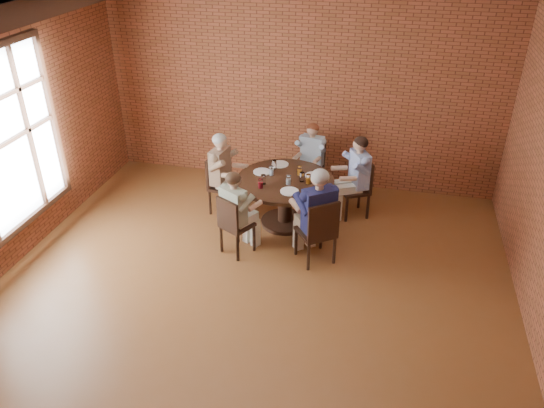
% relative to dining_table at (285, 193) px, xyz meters
% --- Properties ---
extents(floor, '(7.00, 7.00, 0.00)m').
position_rel_dining_table_xyz_m(floor, '(-0.08, -2.00, -0.53)').
color(floor, brown).
rests_on(floor, ground).
extents(ceiling, '(7.00, 7.00, 0.00)m').
position_rel_dining_table_xyz_m(ceiling, '(-0.08, -2.00, 2.87)').
color(ceiling, silver).
rests_on(ceiling, wall_back).
extents(wall_back, '(7.00, 0.00, 7.00)m').
position_rel_dining_table_xyz_m(wall_back, '(-0.08, 1.50, 1.17)').
color(wall_back, brown).
rests_on(wall_back, ground).
extents(window, '(0.10, 2.16, 2.36)m').
position_rel_dining_table_xyz_m(window, '(-3.26, -1.60, 1.12)').
color(window, white).
rests_on(window, wall_left).
extents(dining_table, '(1.43, 1.43, 0.75)m').
position_rel_dining_table_xyz_m(dining_table, '(0.00, 0.00, 0.00)').
color(dining_table, black).
rests_on(dining_table, floor).
extents(chair_a, '(0.55, 0.55, 0.92)m').
position_rel_dining_table_xyz_m(chair_a, '(1.05, 0.54, -0.03)').
color(chair_a, black).
rests_on(chair_a, floor).
extents(diner_a, '(0.78, 0.73, 1.29)m').
position_rel_dining_table_xyz_m(diner_a, '(0.97, 0.50, 0.12)').
color(diner_a, '#445EB2').
rests_on(diner_a, floor).
extents(chair_b, '(0.44, 0.44, 0.88)m').
position_rel_dining_table_xyz_m(chair_b, '(0.22, 1.11, -0.05)').
color(chair_b, black).
rests_on(chair_b, floor).
extents(diner_b, '(0.57, 0.65, 1.23)m').
position_rel_dining_table_xyz_m(diner_b, '(0.21, 1.04, 0.08)').
color(diner_b, '#98AEC2').
rests_on(diner_b, floor).
extents(chair_c, '(0.46, 0.46, 0.92)m').
position_rel_dining_table_xyz_m(chair_c, '(-1.07, 0.16, -0.03)').
color(chair_c, black).
rests_on(chair_c, floor).
extents(diner_c, '(0.69, 0.59, 1.30)m').
position_rel_dining_table_xyz_m(diner_c, '(-0.99, 0.15, 0.12)').
color(diner_c, brown).
rests_on(diner_c, floor).
extents(chair_d, '(0.51, 0.51, 0.88)m').
position_rel_dining_table_xyz_m(chair_d, '(-0.52, -0.93, -0.04)').
color(chair_d, black).
rests_on(chair_d, floor).
extents(diner_d, '(0.69, 0.73, 1.23)m').
position_rel_dining_table_xyz_m(diner_d, '(-0.48, -0.87, 0.09)').
color(diner_d, '#A48E81').
rests_on(diner_d, floor).
extents(chair_e, '(0.62, 0.62, 0.96)m').
position_rel_dining_table_xyz_m(chair_e, '(0.64, -0.88, -0.01)').
color(chair_e, black).
rests_on(chair_e, floor).
extents(diner_e, '(0.85, 0.87, 1.37)m').
position_rel_dining_table_xyz_m(diner_e, '(0.59, -0.80, 0.16)').
color(diner_e, '#171942').
rests_on(diner_e, floor).
extents(plate_a, '(0.26, 0.26, 0.01)m').
position_rel_dining_table_xyz_m(plate_a, '(0.39, 0.20, 0.23)').
color(plate_a, white).
rests_on(plate_a, dining_table).
extents(plate_b, '(0.26, 0.26, 0.01)m').
position_rel_dining_table_xyz_m(plate_b, '(-0.18, 0.47, 0.23)').
color(plate_b, white).
rests_on(plate_b, dining_table).
extents(plate_c, '(0.26, 0.26, 0.01)m').
position_rel_dining_table_xyz_m(plate_c, '(-0.39, 0.15, 0.23)').
color(plate_c, white).
rests_on(plate_c, dining_table).
extents(plate_d, '(0.26, 0.26, 0.01)m').
position_rel_dining_table_xyz_m(plate_d, '(0.14, -0.36, 0.23)').
color(plate_d, white).
rests_on(plate_d, dining_table).
extents(glass_a, '(0.07, 0.07, 0.14)m').
position_rel_dining_table_xyz_m(glass_a, '(0.25, -0.00, 0.29)').
color(glass_a, white).
rests_on(glass_a, dining_table).
extents(glass_b, '(0.07, 0.07, 0.14)m').
position_rel_dining_table_xyz_m(glass_b, '(0.18, 0.19, 0.29)').
color(glass_b, white).
rests_on(glass_b, dining_table).
extents(glass_c, '(0.07, 0.07, 0.14)m').
position_rel_dining_table_xyz_m(glass_c, '(-0.24, 0.31, 0.29)').
color(glass_c, white).
rests_on(glass_c, dining_table).
extents(glass_d, '(0.07, 0.07, 0.14)m').
position_rel_dining_table_xyz_m(glass_d, '(-0.23, 0.10, 0.29)').
color(glass_d, white).
rests_on(glass_d, dining_table).
extents(glass_e, '(0.07, 0.07, 0.14)m').
position_rel_dining_table_xyz_m(glass_e, '(-0.28, -0.20, 0.29)').
color(glass_e, white).
rests_on(glass_e, dining_table).
extents(glass_f, '(0.07, 0.07, 0.14)m').
position_rel_dining_table_xyz_m(glass_f, '(-0.28, -0.33, 0.29)').
color(glass_f, white).
rests_on(glass_f, dining_table).
extents(glass_g, '(0.07, 0.07, 0.14)m').
position_rel_dining_table_xyz_m(glass_g, '(0.08, -0.14, 0.29)').
color(glass_g, white).
rests_on(glass_g, dining_table).
extents(glass_h, '(0.07, 0.07, 0.14)m').
position_rel_dining_table_xyz_m(glass_h, '(0.35, -0.04, 0.29)').
color(glass_h, white).
rests_on(glass_h, dining_table).
extents(smartphone, '(0.12, 0.17, 0.01)m').
position_rel_dining_table_xyz_m(smartphone, '(0.19, -0.39, 0.23)').
color(smartphone, black).
rests_on(smartphone, dining_table).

